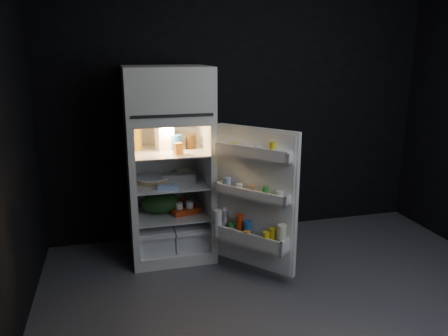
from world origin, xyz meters
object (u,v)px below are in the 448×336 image
object	(u,v)px
milk_jug	(164,137)
yogurt_tray	(186,211)
fridge_door	(254,202)
refrigerator	(169,157)
egg_carton	(179,177)

from	to	relation	value
milk_jug	yogurt_tray	world-z (taller)	milk_jug
yogurt_tray	fridge_door	bearing A→B (deg)	-64.47
refrigerator	fridge_door	bearing A→B (deg)	-46.98
refrigerator	milk_jug	world-z (taller)	refrigerator
milk_jug	fridge_door	bearing A→B (deg)	-56.42
yogurt_tray	refrigerator	bearing A→B (deg)	122.95
refrigerator	egg_carton	bearing A→B (deg)	-27.79
fridge_door	milk_jug	size ratio (longest dim) A/B	5.08
refrigerator	milk_jug	bearing A→B (deg)	162.39
refrigerator	milk_jug	distance (m)	0.19
milk_jug	yogurt_tray	distance (m)	0.72
yogurt_tray	egg_carton	bearing A→B (deg)	106.23
refrigerator	yogurt_tray	xyz separation A→B (m)	(0.13, -0.11, -0.50)
fridge_door	milk_jug	bearing A→B (deg)	133.98
fridge_door	milk_jug	world-z (taller)	fridge_door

